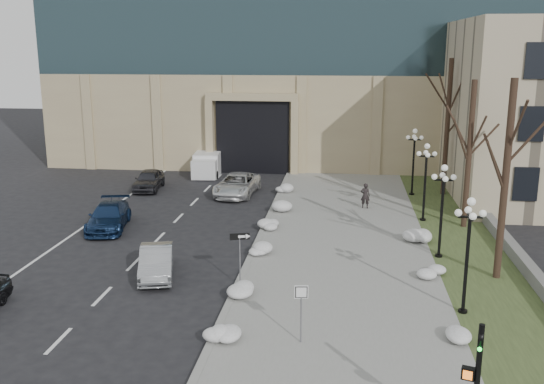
{
  "coord_description": "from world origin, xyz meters",
  "views": [
    {
      "loc": [
        3.48,
        -16.77,
        10.31
      ],
      "look_at": [
        0.12,
        11.13,
        3.5
      ],
      "focal_mm": 40.0,
      "sensor_mm": 36.0,
      "label": 1
    }
  ],
  "objects_px": {
    "car_d": "(237,185)",
    "lamppost_a": "(468,240)",
    "car_c": "(109,216)",
    "keep_sign": "(301,302)",
    "lamppost_b": "(442,199)",
    "one_way_sign": "(243,243)",
    "pedestrian": "(365,196)",
    "box_truck": "(208,163)",
    "lamppost_d": "(414,153)",
    "car_e": "(149,180)",
    "lamppost_c": "(426,172)",
    "car_b": "(156,262)"
  },
  "relations": [
    {
      "from": "pedestrian",
      "to": "lamppost_a",
      "type": "bearing_deg",
      "value": 108.77
    },
    {
      "from": "keep_sign",
      "to": "lamppost_b",
      "type": "bearing_deg",
      "value": 50.6
    },
    {
      "from": "pedestrian",
      "to": "box_truck",
      "type": "height_order",
      "value": "box_truck"
    },
    {
      "from": "car_d",
      "to": "box_truck",
      "type": "relative_size",
      "value": 0.92
    },
    {
      "from": "pedestrian",
      "to": "lamppost_d",
      "type": "bearing_deg",
      "value": -122.87
    },
    {
      "from": "car_b",
      "to": "lamppost_c",
      "type": "distance_m",
      "value": 17.01
    },
    {
      "from": "car_c",
      "to": "box_truck",
      "type": "height_order",
      "value": "box_truck"
    },
    {
      "from": "car_d",
      "to": "keep_sign",
      "type": "distance_m",
      "value": 22.45
    },
    {
      "from": "lamppost_c",
      "to": "car_c",
      "type": "bearing_deg",
      "value": -168.88
    },
    {
      "from": "keep_sign",
      "to": "lamppost_a",
      "type": "xyz_separation_m",
      "value": [
        6.15,
        3.26,
        1.42
      ]
    },
    {
      "from": "car_b",
      "to": "lamppost_a",
      "type": "height_order",
      "value": "lamppost_a"
    },
    {
      "from": "car_c",
      "to": "one_way_sign",
      "type": "distance_m",
      "value": 11.92
    },
    {
      "from": "pedestrian",
      "to": "lamppost_b",
      "type": "bearing_deg",
      "value": 117.26
    },
    {
      "from": "lamppost_a",
      "to": "lamppost_d",
      "type": "relative_size",
      "value": 1.0
    },
    {
      "from": "car_b",
      "to": "lamppost_d",
      "type": "distance_m",
      "value": 21.62
    },
    {
      "from": "car_c",
      "to": "box_truck",
      "type": "xyz_separation_m",
      "value": [
        2.29,
        15.81,
        0.16
      ]
    },
    {
      "from": "car_c",
      "to": "one_way_sign",
      "type": "xyz_separation_m",
      "value": [
        9.14,
        -7.55,
        1.28
      ]
    },
    {
      "from": "car_c",
      "to": "pedestrian",
      "type": "bearing_deg",
      "value": 11.13
    },
    {
      "from": "car_e",
      "to": "lamppost_b",
      "type": "height_order",
      "value": "lamppost_b"
    },
    {
      "from": "car_b",
      "to": "lamppost_b",
      "type": "xyz_separation_m",
      "value": [
        13.21,
        3.94,
        2.39
      ]
    },
    {
      "from": "pedestrian",
      "to": "lamppost_a",
      "type": "relative_size",
      "value": 0.34
    },
    {
      "from": "car_e",
      "to": "lamppost_d",
      "type": "xyz_separation_m",
      "value": [
        18.98,
        0.35,
        2.33
      ]
    },
    {
      "from": "lamppost_c",
      "to": "lamppost_d",
      "type": "distance_m",
      "value": 6.5
    },
    {
      "from": "car_b",
      "to": "lamppost_a",
      "type": "bearing_deg",
      "value": -25.96
    },
    {
      "from": "lamppost_b",
      "to": "lamppost_d",
      "type": "bearing_deg",
      "value": 90.0
    },
    {
      "from": "car_c",
      "to": "keep_sign",
      "type": "relative_size",
      "value": 2.21
    },
    {
      "from": "pedestrian",
      "to": "box_truck",
      "type": "distance_m",
      "value": 15.95
    },
    {
      "from": "lamppost_a",
      "to": "lamppost_b",
      "type": "height_order",
      "value": "same"
    },
    {
      "from": "car_b",
      "to": "keep_sign",
      "type": "xyz_separation_m",
      "value": [
        7.06,
        -5.82,
        0.97
      ]
    },
    {
      "from": "car_b",
      "to": "car_e",
      "type": "height_order",
      "value": "car_e"
    },
    {
      "from": "one_way_sign",
      "to": "keep_sign",
      "type": "relative_size",
      "value": 1.08
    },
    {
      "from": "car_d",
      "to": "lamppost_a",
      "type": "xyz_separation_m",
      "value": [
        12.27,
        -18.32,
        2.32
      ]
    },
    {
      "from": "keep_sign",
      "to": "lamppost_b",
      "type": "xyz_separation_m",
      "value": [
        6.15,
        9.76,
        1.42
      ]
    },
    {
      "from": "one_way_sign",
      "to": "lamppost_b",
      "type": "xyz_separation_m",
      "value": [
        9.05,
        4.62,
        1.07
      ]
    },
    {
      "from": "car_c",
      "to": "lamppost_a",
      "type": "distance_m",
      "value": 20.63
    },
    {
      "from": "car_c",
      "to": "keep_sign",
      "type": "distance_m",
      "value": 17.52
    },
    {
      "from": "lamppost_b",
      "to": "one_way_sign",
      "type": "bearing_deg",
      "value": -152.95
    },
    {
      "from": "one_way_sign",
      "to": "lamppost_d",
      "type": "distance_m",
      "value": 19.84
    },
    {
      "from": "lamppost_a",
      "to": "lamppost_d",
      "type": "distance_m",
      "value": 19.5
    },
    {
      "from": "car_c",
      "to": "car_e",
      "type": "distance_m",
      "value": 9.75
    },
    {
      "from": "car_d",
      "to": "lamppost_b",
      "type": "distance_m",
      "value": 17.19
    },
    {
      "from": "lamppost_a",
      "to": "lamppost_b",
      "type": "distance_m",
      "value": 6.5
    },
    {
      "from": "lamppost_c",
      "to": "car_d",
      "type": "bearing_deg",
      "value": 156.56
    },
    {
      "from": "lamppost_c",
      "to": "lamppost_d",
      "type": "bearing_deg",
      "value": 90.0
    },
    {
      "from": "car_d",
      "to": "lamppost_a",
      "type": "bearing_deg",
      "value": -51.62
    },
    {
      "from": "car_b",
      "to": "lamppost_a",
      "type": "relative_size",
      "value": 0.88
    },
    {
      "from": "one_way_sign",
      "to": "car_d",
      "type": "bearing_deg",
      "value": 85.32
    },
    {
      "from": "keep_sign",
      "to": "lamppost_b",
      "type": "distance_m",
      "value": 11.63
    },
    {
      "from": "car_b",
      "to": "car_d",
      "type": "bearing_deg",
      "value": 71.58
    },
    {
      "from": "one_way_sign",
      "to": "lamppost_d",
      "type": "xyz_separation_m",
      "value": [
        9.05,
        17.62,
        1.07
      ]
    }
  ]
}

